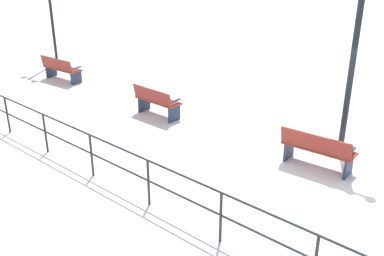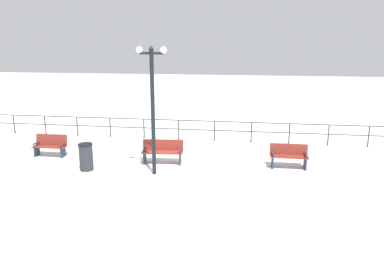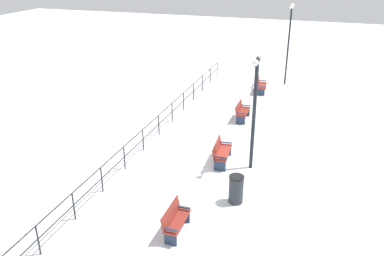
{
  "view_description": "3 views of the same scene",
  "coord_description": "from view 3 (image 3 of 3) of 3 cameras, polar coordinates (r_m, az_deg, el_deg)",
  "views": [
    {
      "loc": [
        -8.71,
        -3.9,
        5.0
      ],
      "look_at": [
        -1.67,
        2.21,
        0.89
      ],
      "focal_mm": 43.39,
      "sensor_mm": 36.0,
      "label": 1
    },
    {
      "loc": [
        12.95,
        3.06,
        4.57
      ],
      "look_at": [
        -2.75,
        0.75,
        0.79
      ],
      "focal_mm": 33.31,
      "sensor_mm": 36.0,
      "label": 2
    },
    {
      "loc": [
        3.45,
        -14.14,
        7.83
      ],
      "look_at": [
        -1.63,
        1.1,
        0.86
      ],
      "focal_mm": 37.61,
      "sensor_mm": 36.0,
      "label": 3
    }
  ],
  "objects": [
    {
      "name": "lamppost_far",
      "position": [
        26.35,
        13.68,
        13.28
      ],
      "size": [
        0.25,
        0.95,
        5.07
      ],
      "color": "black",
      "rests_on": "ground"
    },
    {
      "name": "ground_plane",
      "position": [
        16.53,
        4.18,
        -4.88
      ],
      "size": [
        80.0,
        80.0,
        0.0
      ],
      "primitive_type": "plane",
      "color": "white",
      "rests_on": "ground"
    },
    {
      "name": "trash_bin",
      "position": [
        13.85,
        6.27,
        -8.61
      ],
      "size": [
        0.52,
        0.52,
        1.01
      ],
      "color": "#2D3338",
      "rests_on": "ground"
    },
    {
      "name": "lamppost_middle",
      "position": [
        15.14,
        8.91,
        3.88
      ],
      "size": [
        0.24,
        1.06,
        4.49
      ],
      "color": "black",
      "rests_on": "ground"
    },
    {
      "name": "bench_second",
      "position": [
        12.44,
        -2.42,
        -12.89
      ],
      "size": [
        0.49,
        1.37,
        0.89
      ],
      "rotation": [
        0.0,
        0.0,
        -0.0
      ],
      "color": "maroon",
      "rests_on": "ground"
    },
    {
      "name": "bench_fifth",
      "position": [
        25.12,
        9.72,
        6.0
      ],
      "size": [
        0.68,
        1.56,
        0.84
      ],
      "rotation": [
        0.0,
        0.0,
        0.08
      ],
      "color": "maroon",
      "rests_on": "ground"
    },
    {
      "name": "bench_third",
      "position": [
        16.31,
        4.15,
        -3.42
      ],
      "size": [
        0.69,
        1.64,
        0.89
      ],
      "rotation": [
        0.0,
        0.0,
        0.08
      ],
      "color": "maroon",
      "rests_on": "ground"
    },
    {
      "name": "bench_fourth",
      "position": [
        20.66,
        7.09,
        2.36
      ],
      "size": [
        0.55,
        1.4,
        0.87
      ],
      "rotation": [
        0.0,
        0.0,
        -0.0
      ],
      "color": "maroon",
      "rests_on": "ground"
    },
    {
      "name": "waterfront_railing",
      "position": [
        17.3,
        -6.98,
        -1.17
      ],
      "size": [
        0.05,
        24.33,
        0.99
      ],
      "color": "#26282D",
      "rests_on": "ground"
    }
  ]
}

